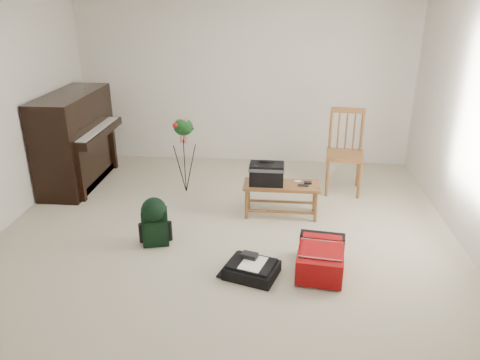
# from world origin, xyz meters

# --- Properties ---
(floor) EXTENTS (5.00, 5.50, 0.01)m
(floor) POSITION_xyz_m (0.00, 0.00, 0.00)
(floor) COLOR #C0B69A
(floor) RESTS_ON ground
(wall_back) EXTENTS (5.00, 0.04, 2.50)m
(wall_back) POSITION_xyz_m (0.00, 2.75, 1.25)
(wall_back) COLOR silver
(wall_back) RESTS_ON floor
(piano) EXTENTS (0.71, 1.50, 1.25)m
(piano) POSITION_xyz_m (-2.19, 1.60, 0.60)
(piano) COLOR black
(piano) RESTS_ON floor
(bench) EXTENTS (0.89, 0.36, 0.68)m
(bench) POSITION_xyz_m (0.47, 0.81, 0.48)
(bench) COLOR brown
(bench) RESTS_ON floor
(dining_chair) EXTENTS (0.52, 0.52, 1.09)m
(dining_chair) POSITION_xyz_m (1.41, 1.65, 0.53)
(dining_chair) COLOR brown
(dining_chair) RESTS_ON floor
(red_suitcase) EXTENTS (0.50, 0.68, 0.27)m
(red_suitcase) POSITION_xyz_m (0.98, -0.32, 0.14)
(red_suitcase) COLOR #A70713
(red_suitcase) RESTS_ON floor
(black_duffel) EXTENTS (0.56, 0.50, 0.20)m
(black_duffel) POSITION_xyz_m (0.33, -0.49, 0.07)
(black_duffel) COLOR black
(black_duffel) RESTS_ON floor
(green_backpack) EXTENTS (0.30, 0.27, 0.53)m
(green_backpack) POSITION_xyz_m (-0.71, 0.00, 0.29)
(green_backpack) COLOR black
(green_backpack) RESTS_ON floor
(flower_stand) EXTENTS (0.40, 0.40, 1.03)m
(flower_stand) POSITION_xyz_m (-0.67, 1.42, 0.50)
(flower_stand) COLOR black
(flower_stand) RESTS_ON floor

